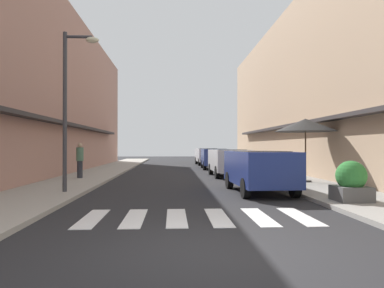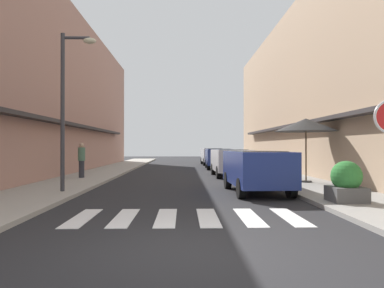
# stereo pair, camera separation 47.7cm
# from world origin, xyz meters

# --- Properties ---
(ground_plane) EXTENTS (79.37, 79.37, 0.00)m
(ground_plane) POSITION_xyz_m (0.00, 14.43, 0.00)
(ground_plane) COLOR #232326
(sidewalk_left) EXTENTS (2.79, 50.51, 0.12)m
(sidewalk_left) POSITION_xyz_m (-4.91, 14.43, 0.06)
(sidewalk_left) COLOR #9E998E
(sidewalk_left) RESTS_ON ground_plane
(sidewalk_right) EXTENTS (2.79, 50.51, 0.12)m
(sidewalk_right) POSITION_xyz_m (4.91, 14.43, 0.06)
(sidewalk_right) COLOR gray
(sidewalk_right) RESTS_ON ground_plane
(building_row_left) EXTENTS (5.50, 34.47, 9.68)m
(building_row_left) POSITION_xyz_m (-8.80, 15.23, 4.84)
(building_row_left) COLOR #A87A6B
(building_row_left) RESTS_ON ground_plane
(building_row_right) EXTENTS (5.50, 34.47, 9.98)m
(building_row_right) POSITION_xyz_m (8.80, 15.23, 4.99)
(building_row_right) COLOR tan
(building_row_right) RESTS_ON ground_plane
(crosswalk) EXTENTS (5.20, 2.20, 0.01)m
(crosswalk) POSITION_xyz_m (-0.00, 2.63, 0.01)
(crosswalk) COLOR silver
(crosswalk) RESTS_ON ground_plane
(parked_car_near) EXTENTS (1.92, 4.13, 1.47)m
(parked_car_near) POSITION_xyz_m (2.46, 6.92, 0.92)
(parked_car_near) COLOR navy
(parked_car_near) RESTS_ON ground_plane
(parked_car_mid) EXTENTS (1.87, 4.12, 1.47)m
(parked_car_mid) POSITION_xyz_m (2.46, 13.88, 0.92)
(parked_car_mid) COLOR silver
(parked_car_mid) RESTS_ON ground_plane
(parked_car_far) EXTENTS (1.88, 3.94, 1.47)m
(parked_car_far) POSITION_xyz_m (2.46, 20.48, 0.92)
(parked_car_far) COLOR navy
(parked_car_far) RESTS_ON ground_plane
(parked_car_distant) EXTENTS (1.88, 4.48, 1.47)m
(parked_car_distant) POSITION_xyz_m (2.46, 26.33, 0.92)
(parked_car_distant) COLOR silver
(parked_car_distant) RESTS_ON ground_plane
(street_lamp) EXTENTS (1.19, 0.28, 5.34)m
(street_lamp) POSITION_xyz_m (-3.97, 6.67, 3.38)
(street_lamp) COLOR #38383D
(street_lamp) RESTS_ON sidewalk_left
(cafe_umbrella) EXTENTS (2.63, 2.63, 2.69)m
(cafe_umbrella) POSITION_xyz_m (5.10, 9.53, 2.53)
(cafe_umbrella) COLOR #262626
(cafe_umbrella) RESTS_ON sidewalk_right
(planter_corner) EXTENTS (0.90, 0.90, 1.11)m
(planter_corner) POSITION_xyz_m (4.36, 4.13, 0.64)
(planter_corner) COLOR #4C4C4C
(planter_corner) RESTS_ON sidewalk_right
(pedestrian_walking_near) EXTENTS (0.34, 0.34, 1.68)m
(pedestrian_walking_near) POSITION_xyz_m (-5.01, 11.99, 1.01)
(pedestrian_walking_near) COLOR #282B33
(pedestrian_walking_near) RESTS_ON sidewalk_left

